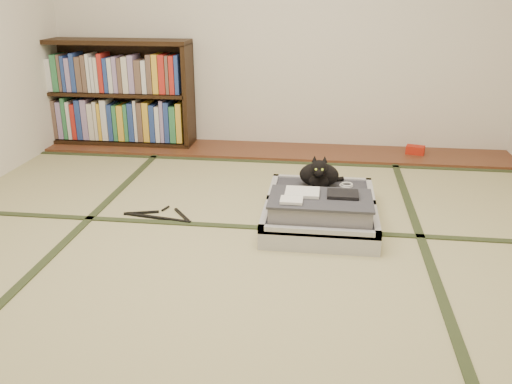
# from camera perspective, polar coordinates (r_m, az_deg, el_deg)

# --- Properties ---
(floor) EXTENTS (4.50, 4.50, 0.00)m
(floor) POSITION_cam_1_polar(r_m,az_deg,el_deg) (2.89, -1.90, -7.04)
(floor) COLOR tan
(floor) RESTS_ON ground
(wood_strip) EXTENTS (4.00, 0.50, 0.02)m
(wood_strip) POSITION_cam_1_polar(r_m,az_deg,el_deg) (4.74, 2.00, 4.36)
(wood_strip) COLOR brown
(wood_strip) RESTS_ON ground
(red_item) EXTENTS (0.17, 0.13, 0.07)m
(red_item) POSITION_cam_1_polar(r_m,az_deg,el_deg) (4.80, 16.42, 4.28)
(red_item) COLOR #AF1D0E
(red_item) RESTS_ON wood_strip
(tatami_borders) EXTENTS (4.00, 4.50, 0.01)m
(tatami_borders) POSITION_cam_1_polar(r_m,az_deg,el_deg) (3.33, -0.53, -3.04)
(tatami_borders) COLOR #2D381E
(tatami_borders) RESTS_ON ground
(bookcase) EXTENTS (1.33, 0.30, 0.92)m
(bookcase) POSITION_cam_1_polar(r_m,az_deg,el_deg) (5.03, -14.34, 9.88)
(bookcase) COLOR black
(bookcase) RESTS_ON wood_strip
(suitcase) EXTENTS (0.66, 0.88, 0.26)m
(suitcase) POSITION_cam_1_polar(r_m,az_deg,el_deg) (3.29, 6.77, -1.87)
(suitcase) COLOR #B1B1B6
(suitcase) RESTS_ON floor
(cat) EXTENTS (0.29, 0.30, 0.24)m
(cat) POSITION_cam_1_polar(r_m,az_deg,el_deg) (3.52, 6.67, 1.84)
(cat) COLOR black
(cat) RESTS_ON suitcase
(cable_coil) EXTENTS (0.09, 0.09, 0.02)m
(cable_coil) POSITION_cam_1_polar(r_m,az_deg,el_deg) (3.59, 9.50, 0.73)
(cable_coil) COLOR white
(cable_coil) RESTS_ON suitcase
(hanger) EXTENTS (0.46, 0.24, 0.01)m
(hanger) POSITION_cam_1_polar(r_m,az_deg,el_deg) (3.45, -10.06, -2.46)
(hanger) COLOR black
(hanger) RESTS_ON floor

